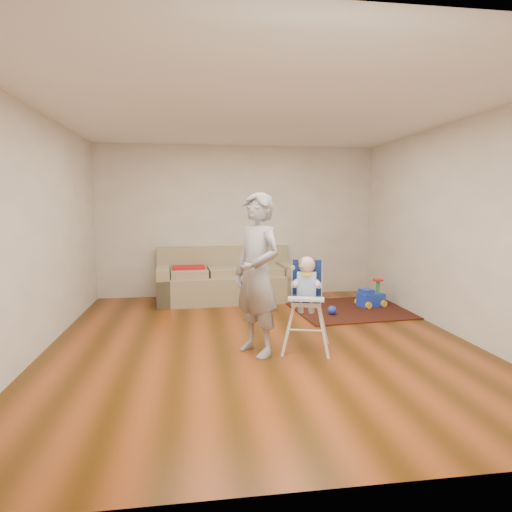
{
  "coord_description": "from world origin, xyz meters",
  "views": [
    {
      "loc": [
        -0.76,
        -4.99,
        1.66
      ],
      "look_at": [
        0.0,
        0.4,
        1.0
      ],
      "focal_mm": 30.0,
      "sensor_mm": 36.0,
      "label": 1
    }
  ],
  "objects": [
    {
      "name": "ground",
      "position": [
        0.0,
        0.0,
        0.0
      ],
      "size": [
        5.5,
        5.5,
        0.0
      ],
      "primitive_type": "plane",
      "color": "#452506",
      "rests_on": "ground"
    },
    {
      "name": "room_envelope",
      "position": [
        0.0,
        0.53,
        1.88
      ],
      "size": [
        5.04,
        5.52,
        2.72
      ],
      "color": "beige",
      "rests_on": "ground"
    },
    {
      "name": "sofa",
      "position": [
        -0.25,
        2.3,
        0.45
      ],
      "size": [
        2.41,
        1.12,
        0.91
      ],
      "rotation": [
        0.0,
        0.0,
        0.07
      ],
      "color": "gray",
      "rests_on": "ground"
    },
    {
      "name": "side_table",
      "position": [
        -1.01,
        2.51,
        0.27
      ],
      "size": [
        0.55,
        0.55,
        0.55
      ],
      "primitive_type": null,
      "color": "black",
      "rests_on": "ground"
    },
    {
      "name": "area_rug",
      "position": [
        1.8,
        1.37,
        0.01
      ],
      "size": [
        2.2,
        1.73,
        0.02
      ],
      "primitive_type": "cube",
      "rotation": [
        0.0,
        0.0,
        0.09
      ],
      "color": "black",
      "rests_on": "ground"
    },
    {
      "name": "ride_on_toy",
      "position": [
        2.04,
        1.48,
        0.24
      ],
      "size": [
        0.46,
        0.38,
        0.44
      ],
      "primitive_type": null,
      "rotation": [
        0.0,
        0.0,
        0.27
      ],
      "color": "blue",
      "rests_on": "area_rug"
    },
    {
      "name": "toy_ball",
      "position": [
        1.24,
        1.05,
        0.08
      ],
      "size": [
        0.13,
        0.13,
        0.13
      ],
      "primitive_type": "sphere",
      "color": "blue",
      "rests_on": "area_rug"
    },
    {
      "name": "high_chair",
      "position": [
        0.46,
        -0.38,
        0.52
      ],
      "size": [
        0.62,
        0.62,
        1.09
      ],
      "rotation": [
        0.0,
        0.0,
        -0.28
      ],
      "color": "silver",
      "rests_on": "ground"
    },
    {
      "name": "adult",
      "position": [
        -0.1,
        -0.41,
        0.89
      ],
      "size": [
        0.71,
        0.78,
        1.79
      ],
      "primitive_type": "imported",
      "rotation": [
        0.0,
        0.0,
        -1.01
      ],
      "color": "gray",
      "rests_on": "ground"
    }
  ]
}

